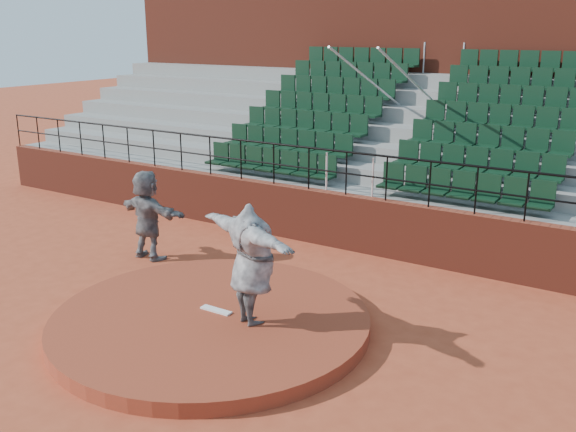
# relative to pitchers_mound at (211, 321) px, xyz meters

# --- Properties ---
(ground) EXTENTS (90.00, 90.00, 0.00)m
(ground) POSITION_rel_pitchers_mound_xyz_m (0.00, 0.00, -0.12)
(ground) COLOR #AE4427
(ground) RESTS_ON ground
(pitchers_mound) EXTENTS (5.50, 5.50, 0.25)m
(pitchers_mound) POSITION_rel_pitchers_mound_xyz_m (0.00, 0.00, 0.00)
(pitchers_mound) COLOR maroon
(pitchers_mound) RESTS_ON ground
(pitching_rubber) EXTENTS (0.60, 0.15, 0.03)m
(pitching_rubber) POSITION_rel_pitchers_mound_xyz_m (0.00, 0.15, 0.14)
(pitching_rubber) COLOR white
(pitching_rubber) RESTS_ON pitchers_mound
(boundary_wall) EXTENTS (24.00, 0.30, 1.30)m
(boundary_wall) POSITION_rel_pitchers_mound_xyz_m (0.00, 5.00, 0.53)
(boundary_wall) COLOR maroon
(boundary_wall) RESTS_ON ground
(wall_railing) EXTENTS (24.04, 0.05, 1.03)m
(wall_railing) POSITION_rel_pitchers_mound_xyz_m (0.00, 5.00, 1.90)
(wall_railing) COLOR black
(wall_railing) RESTS_ON boundary_wall
(seating_deck) EXTENTS (24.00, 5.97, 4.63)m
(seating_deck) POSITION_rel_pitchers_mound_xyz_m (0.00, 8.64, 1.33)
(seating_deck) COLOR gray
(seating_deck) RESTS_ON ground
(press_box_facade) EXTENTS (24.00, 3.00, 7.10)m
(press_box_facade) POSITION_rel_pitchers_mound_xyz_m (0.00, 12.60, 3.43)
(press_box_facade) COLOR maroon
(press_box_facade) RESTS_ON ground
(pitcher) EXTENTS (2.63, 1.61, 2.08)m
(pitcher) POSITION_rel_pitchers_mound_xyz_m (0.80, 0.13, 1.16)
(pitcher) COLOR black
(pitcher) RESTS_ON pitchers_mound
(fielder) EXTENTS (1.91, 0.72, 2.03)m
(fielder) POSITION_rel_pitchers_mound_xyz_m (-3.40, 2.01, 0.89)
(fielder) COLOR black
(fielder) RESTS_ON ground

